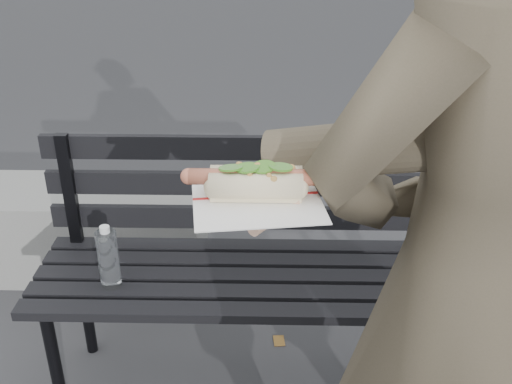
# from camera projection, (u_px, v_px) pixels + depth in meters

# --- Properties ---
(park_bench) EXTENTS (1.50, 0.44, 0.88)m
(park_bench) POSITION_uv_depth(u_px,v_px,m) (264.00, 251.00, 1.96)
(park_bench) COLOR black
(park_bench) RESTS_ON ground
(concrete_block) EXTENTS (1.20, 0.40, 0.40)m
(concrete_block) POSITION_uv_depth(u_px,v_px,m) (71.00, 229.00, 2.73)
(concrete_block) COLOR slate
(concrete_block) RESTS_ON ground
(person) EXTENTS (0.78, 0.64, 1.85)m
(person) POSITION_uv_depth(u_px,v_px,m) (472.00, 297.00, 1.09)
(person) COLOR #463F2E
(person) RESTS_ON ground
(held_hotdog) EXTENTS (0.62, 0.31, 0.20)m
(held_hotdog) POSITION_uv_depth(u_px,v_px,m) (379.00, 156.00, 0.93)
(held_hotdog) COLOR #463F2E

